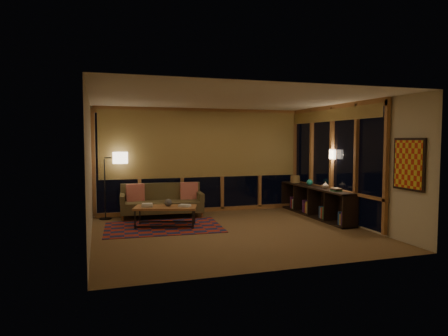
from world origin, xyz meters
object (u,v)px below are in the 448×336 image
object	(u,v)px
coffee_table	(166,217)
floor_lamp	(105,186)
bookshelf	(315,201)
sofa	(162,201)

from	to	relation	value
coffee_table	floor_lamp	world-z (taller)	floor_lamp
floor_lamp	coffee_table	bearing A→B (deg)	-33.95
floor_lamp	bookshelf	bearing A→B (deg)	-1.49
sofa	bookshelf	distance (m)	3.76
sofa	floor_lamp	distance (m)	1.39
floor_lamp	bookshelf	distance (m)	5.11
sofa	floor_lamp	world-z (taller)	floor_lamp
sofa	coffee_table	xyz separation A→B (m)	(-0.09, -1.09, -0.18)
bookshelf	floor_lamp	bearing A→B (deg)	166.27
floor_lamp	bookshelf	xyz separation A→B (m)	(4.94, -1.21, -0.43)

